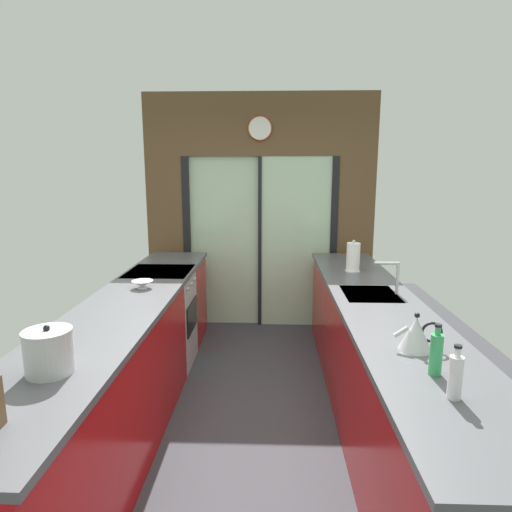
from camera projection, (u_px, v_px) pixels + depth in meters
name	position (u px, v px, depth m)	size (l,w,h in m)	color
ground_plane	(254.00, 400.00, 3.59)	(5.04, 7.60, 0.02)	#38383D
back_wall_unit	(260.00, 198.00, 5.06)	(2.64, 0.12, 2.70)	brown
left_counter_run	(122.00, 370.00, 3.07)	(0.62, 3.80, 0.92)	#AD0C0F
right_counter_run	(377.00, 364.00, 3.18)	(0.62, 3.80, 0.92)	#AD0C0F
sink_faucet	(393.00, 272.00, 3.30)	(0.19, 0.02, 0.25)	#B7BABC
oven_range	(162.00, 318.00, 4.17)	(0.60, 0.60, 0.92)	#B7BABC
mixing_bowl	(143.00, 284.00, 3.48)	(0.17, 0.17, 0.06)	silver
stock_pot	(49.00, 352.00, 2.01)	(0.22, 0.22, 0.23)	#B7BABC
kettle	(416.00, 334.00, 2.28)	(0.25, 0.17, 0.20)	#B7BABC
soap_bottle_near	(455.00, 376.00, 1.79)	(0.06, 0.06, 0.23)	silver
soap_bottle_far	(436.00, 353.00, 2.00)	(0.06, 0.06, 0.24)	#339E56
paper_towel_roll	(353.00, 257.00, 4.03)	(0.14, 0.14, 0.30)	#B7BABC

